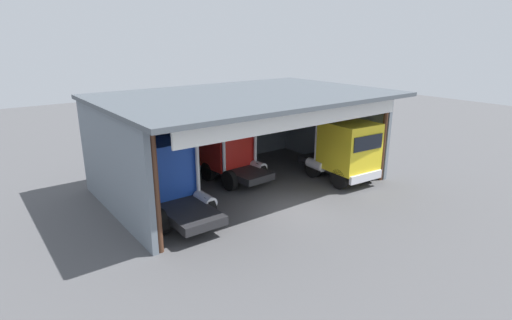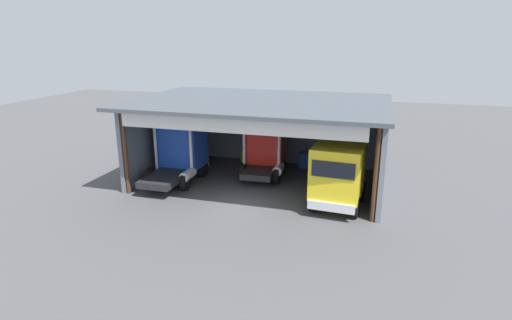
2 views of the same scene
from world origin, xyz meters
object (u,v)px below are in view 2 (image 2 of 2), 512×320
(oil_drum, at_px, (245,155))
(truck_red_right_bay, at_px, (265,148))
(truck_yellow_center_left_bay, at_px, (338,175))
(tool_cart, at_px, (306,160))
(truck_blue_left_bay, at_px, (180,152))

(oil_drum, bearing_deg, truck_red_right_bay, -50.41)
(truck_yellow_center_left_bay, distance_m, tool_cart, 7.16)
(oil_drum, height_order, tool_cart, tool_cart)
(truck_yellow_center_left_bay, relative_size, tool_cart, 4.76)
(truck_blue_left_bay, xyz_separation_m, truck_red_right_bay, (4.76, 2.08, 0.08))
(truck_red_right_bay, distance_m, oil_drum, 3.66)
(truck_yellow_center_left_bay, bearing_deg, truck_red_right_bay, -35.22)
(truck_yellow_center_left_bay, bearing_deg, tool_cart, -63.19)
(tool_cart, bearing_deg, truck_blue_left_bay, -146.67)
(truck_yellow_center_left_bay, xyz_separation_m, oil_drum, (-7.04, 6.64, -1.37))
(oil_drum, relative_size, tool_cart, 0.88)
(truck_yellow_center_left_bay, xyz_separation_m, tool_cart, (-2.70, 6.50, -1.31))
(truck_blue_left_bay, bearing_deg, truck_yellow_center_left_bay, -11.47)
(tool_cart, bearing_deg, truck_red_right_bay, -131.29)
(oil_drum, xyz_separation_m, tool_cart, (4.34, -0.14, 0.06))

